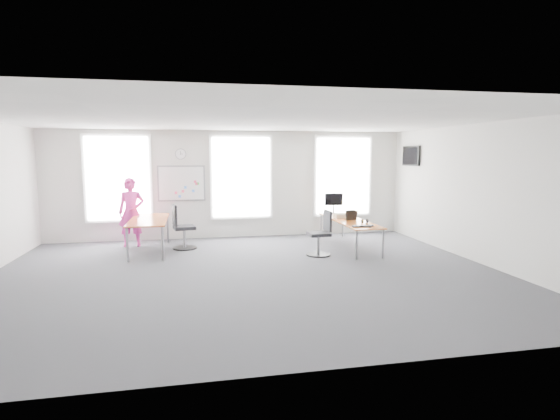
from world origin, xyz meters
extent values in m
plane|color=#28282D|center=(0.00, 0.00, 0.00)|extent=(10.00, 10.00, 0.00)
plane|color=silver|center=(0.00, 0.00, 3.00)|extent=(10.00, 10.00, 0.00)
plane|color=silver|center=(0.00, 4.00, 1.50)|extent=(10.00, 0.00, 10.00)
plane|color=silver|center=(0.00, -4.00, 1.50)|extent=(10.00, 0.00, 10.00)
plane|color=silver|center=(5.00, 0.00, 1.50)|extent=(0.00, 10.00, 10.00)
cube|color=white|center=(-3.00, 3.97, 1.70)|extent=(1.60, 0.06, 2.20)
cube|color=white|center=(0.30, 3.97, 1.70)|extent=(1.60, 0.06, 2.20)
cube|color=white|center=(3.30, 3.97, 1.70)|extent=(1.60, 0.06, 2.20)
cube|color=#C16734|center=(2.82, 2.07, 0.68)|extent=(0.76, 2.85, 0.03)
cylinder|color=gray|center=(2.50, 0.71, 0.33)|extent=(0.05, 0.05, 0.67)
cylinder|color=gray|center=(3.14, 0.71, 0.33)|extent=(0.05, 0.05, 0.67)
cylinder|color=gray|center=(2.50, 3.44, 0.33)|extent=(0.05, 0.05, 0.67)
cylinder|color=gray|center=(3.14, 3.44, 0.33)|extent=(0.05, 0.05, 0.67)
cube|color=#C16734|center=(-2.10, 2.51, 0.78)|extent=(0.87, 2.17, 0.03)
cylinder|color=gray|center=(-2.48, 1.49, 0.38)|extent=(0.05, 0.05, 0.76)
cylinder|color=gray|center=(-1.73, 1.49, 0.38)|extent=(0.05, 0.05, 0.76)
cylinder|color=gray|center=(-2.48, 3.54, 0.38)|extent=(0.05, 0.05, 0.76)
cylinder|color=gray|center=(-1.73, 3.54, 0.38)|extent=(0.05, 0.05, 0.76)
cylinder|color=black|center=(1.79, 1.29, 0.02)|extent=(0.56, 0.56, 0.03)
cylinder|color=gray|center=(1.79, 1.29, 0.26)|extent=(0.06, 0.06, 0.45)
cube|color=black|center=(1.79, 1.29, 0.51)|extent=(0.49, 0.49, 0.08)
cube|color=black|center=(2.00, 1.30, 0.81)|extent=(0.07, 0.46, 0.49)
cylinder|color=black|center=(-1.28, 2.65, 0.02)|extent=(0.59, 0.59, 0.03)
cylinder|color=gray|center=(-1.28, 2.65, 0.27)|extent=(0.07, 0.07, 0.48)
cube|color=black|center=(-1.28, 2.65, 0.54)|extent=(0.58, 0.58, 0.08)
cube|color=black|center=(-1.50, 2.61, 0.85)|extent=(0.14, 0.48, 0.51)
imported|color=#EF36A4|center=(-2.60, 3.23, 0.88)|extent=(0.67, 0.46, 1.75)
cube|color=white|center=(-1.35, 3.97, 1.55)|extent=(1.20, 0.03, 0.90)
cylinder|color=gray|center=(-1.35, 3.97, 2.35)|extent=(0.30, 0.04, 0.30)
cube|color=black|center=(4.95, 3.00, 2.30)|extent=(0.06, 0.90, 0.55)
cube|color=black|center=(2.72, 0.98, 0.70)|extent=(0.45, 0.26, 0.02)
ellipsoid|color=black|center=(2.98, 0.98, 0.72)|extent=(0.08, 0.12, 0.04)
cylinder|color=black|center=(2.98, 1.39, 0.70)|extent=(0.08, 0.08, 0.01)
cylinder|color=black|center=(2.95, 1.53, 0.74)|extent=(0.04, 0.08, 0.08)
cylinder|color=black|center=(3.08, 1.53, 0.74)|extent=(0.04, 0.08, 0.08)
cylinder|color=gold|center=(2.95, 1.53, 0.74)|extent=(0.01, 0.09, 0.09)
cube|color=black|center=(3.02, 1.53, 0.78)|extent=(0.15, 0.02, 0.01)
cube|color=black|center=(2.85, 2.03, 0.82)|extent=(0.32, 0.15, 0.25)
cube|color=#FF8800|center=(2.85, 1.96, 0.81)|extent=(0.31, 0.16, 0.23)
cube|color=black|center=(2.85, 1.95, 0.82)|extent=(0.32, 0.17, 0.25)
cube|color=beige|center=(2.72, 2.45, 0.75)|extent=(0.36, 0.29, 0.11)
cylinder|color=black|center=(2.81, 3.30, 0.70)|extent=(0.21, 0.21, 0.02)
cylinder|color=black|center=(2.81, 3.30, 0.81)|extent=(0.04, 0.04, 0.21)
cube|color=black|center=(2.81, 3.29, 1.10)|extent=(0.52, 0.05, 0.35)
cube|color=black|center=(2.81, 3.27, 1.10)|extent=(0.48, 0.02, 0.31)
camera|label=1|loc=(-1.04, -8.30, 2.32)|focal=28.00mm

